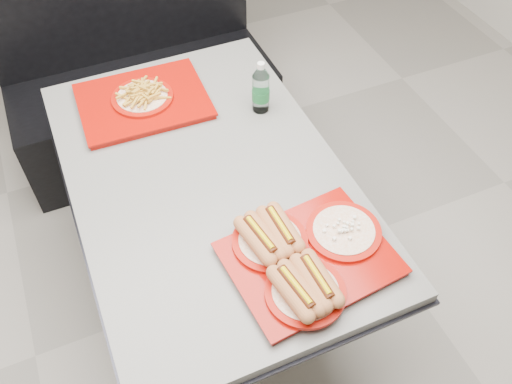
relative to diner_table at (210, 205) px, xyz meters
name	(u,v)px	position (x,y,z in m)	size (l,w,h in m)	color
ground	(218,288)	(0.00, 0.00, -0.58)	(6.00, 6.00, 0.00)	#A09A8F
diner_table	(210,205)	(0.00, 0.00, 0.00)	(0.92, 1.42, 0.75)	black
booth_bench	(139,76)	(0.00, 1.09, -0.18)	(1.30, 0.57, 1.35)	black
tray_near	(303,256)	(0.14, -0.45, 0.20)	(0.50, 0.43, 0.10)	#9A0B04
tray_far	(143,99)	(-0.10, 0.45, 0.19)	(0.49, 0.39, 0.10)	#9A0B04
water_bottle	(261,90)	(0.31, 0.24, 0.26)	(0.07, 0.07, 0.21)	silver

